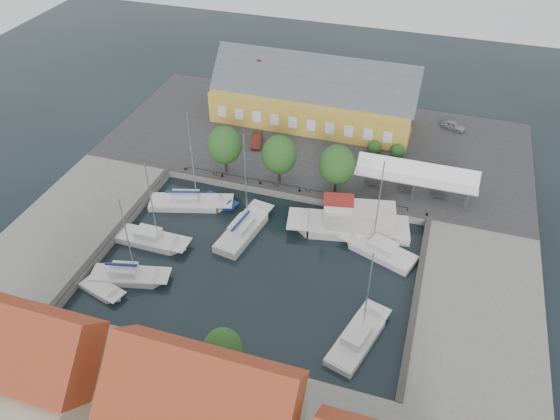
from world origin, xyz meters
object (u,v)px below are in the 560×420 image
(east_boat_c, at_px, (358,339))
(center_sailboat, at_px, (244,230))
(tent_canopy, at_px, (416,175))
(west_boat_a, at_px, (189,203))
(east_boat_a, at_px, (379,251))
(west_boat_d, at_px, (129,277))
(launch_sw, at_px, (102,290))
(warehouse, at_px, (310,97))
(launch_nw, at_px, (219,202))
(west_boat_c, at_px, (152,241))
(car_silver, at_px, (453,126))
(car_red, at_px, (257,140))
(trawler, at_px, (353,223))

(east_boat_c, bearing_deg, center_sailboat, 144.15)
(tent_canopy, xyz_separation_m, west_boat_a, (-25.17, -9.10, -3.41))
(east_boat_a, bearing_deg, west_boat_d, -154.04)
(east_boat_a, xyz_separation_m, launch_sw, (-25.29, -13.83, -0.17))
(west_boat_a, bearing_deg, launch_sw, -98.65)
(warehouse, height_order, launch_nw, warehouse)
(east_boat_a, height_order, west_boat_c, east_boat_a)
(car_silver, distance_m, west_boat_a, 38.72)
(east_boat_c, relative_size, launch_nw, 2.22)
(tent_canopy, xyz_separation_m, east_boat_c, (-2.13, -22.73, -3.43))
(west_boat_d, xyz_separation_m, launch_nw, (3.90, 14.41, -0.18))
(center_sailboat, bearing_deg, car_red, 104.58)
(car_red, distance_m, center_sailboat, 17.27)
(east_boat_a, relative_size, west_boat_a, 0.92)
(west_boat_d, distance_m, launch_sw, 2.86)
(east_boat_a, distance_m, west_boat_a, 23.01)
(west_boat_d, distance_m, launch_nw, 14.93)
(warehouse, height_order, car_silver, warehouse)
(west_boat_a, xyz_separation_m, launch_sw, (-2.32, -15.27, -0.18))
(car_red, bearing_deg, east_boat_c, -69.85)
(trawler, relative_size, west_boat_a, 1.09)
(warehouse, relative_size, east_boat_c, 2.62)
(trawler, xyz_separation_m, west_boat_a, (-19.48, -1.40, -0.75))
(center_sailboat, distance_m, west_boat_c, 10.08)
(warehouse, relative_size, car_red, 7.44)
(car_red, bearing_deg, west_boat_c, -117.42)
(east_boat_a, relative_size, east_boat_c, 1.11)
(car_red, distance_m, launch_sw, 29.83)
(car_silver, xyz_separation_m, launch_nw, (-25.45, -24.52, -1.51))
(east_boat_c, bearing_deg, tent_canopy, 84.66)
(west_boat_d, bearing_deg, launch_sw, -125.43)
(east_boat_a, bearing_deg, warehouse, 120.55)
(warehouse, relative_size, west_boat_c, 2.57)
(car_red, height_order, west_boat_a, west_boat_a)
(center_sailboat, bearing_deg, car_silver, 54.24)
(car_red, xyz_separation_m, trawler, (15.84, -12.52, -0.61))
(warehouse, distance_m, east_boat_c, 39.57)
(trawler, height_order, launch_nw, trawler)
(center_sailboat, height_order, west_boat_a, west_boat_a)
(warehouse, relative_size, west_boat_d, 2.61)
(warehouse, xyz_separation_m, launch_nw, (-5.34, -21.49, -4.34))
(car_silver, bearing_deg, west_boat_a, 153.21)
(tent_canopy, bearing_deg, east_boat_c, -95.34)
(trawler, distance_m, east_boat_c, 15.47)
(launch_sw, bearing_deg, trawler, 37.39)
(car_red, xyz_separation_m, center_sailboat, (4.34, -16.67, -1.27))
(car_silver, height_order, trawler, trawler)
(center_sailboat, height_order, launch_nw, center_sailboat)
(east_boat_c, xyz_separation_m, west_boat_a, (-23.04, 13.63, 0.01))
(trawler, bearing_deg, car_red, 141.69)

